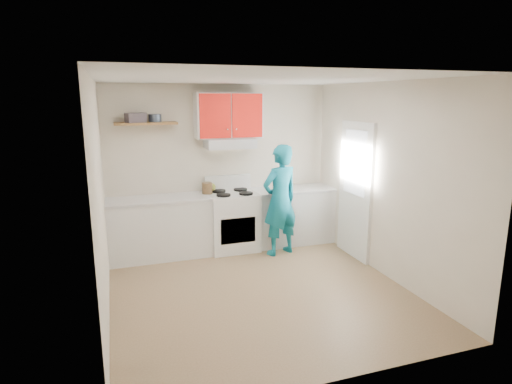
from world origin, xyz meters
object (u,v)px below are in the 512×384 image
object	(u,v)px
tin	(155,118)
kettle	(210,187)
stove	(233,221)
person	(280,200)
crock	(207,189)

from	to	relation	value
tin	kettle	xyz separation A→B (m)	(0.81, -0.00, -1.10)
stove	person	xyz separation A→B (m)	(0.64, -0.44, 0.40)
stove	person	distance (m)	0.87
stove	tin	distance (m)	1.99
tin	crock	world-z (taller)	tin
tin	kettle	world-z (taller)	tin
tin	stove	bearing A→B (deg)	-10.52
tin	person	size ratio (longest dim) A/B	0.11
kettle	person	xyz separation A→B (m)	(0.94, -0.65, -0.14)
kettle	crock	distance (m)	0.14
stove	person	size ratio (longest dim) A/B	0.54
crock	person	bearing A→B (deg)	-27.69
tin	person	xyz separation A→B (m)	(1.75, -0.65, -1.24)
kettle	person	world-z (taller)	person
person	crock	bearing A→B (deg)	-44.46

